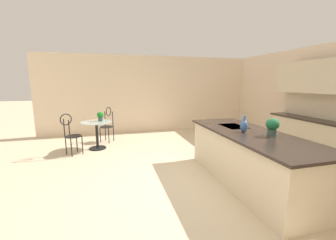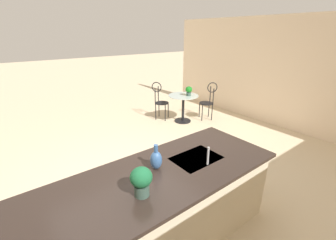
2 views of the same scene
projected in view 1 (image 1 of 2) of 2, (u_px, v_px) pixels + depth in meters
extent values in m
plane|color=beige|center=(197.00, 180.00, 3.87)|extent=(40.00, 40.00, 0.00)
cube|color=beige|center=(153.00, 94.00, 7.69)|extent=(0.12, 7.80, 2.70)
cube|color=beige|center=(249.00, 159.00, 3.72)|extent=(2.70, 0.96, 0.88)
cube|color=#2D231E|center=(251.00, 134.00, 3.64)|extent=(2.80, 1.06, 0.04)
cube|color=#B2B5BA|center=(233.00, 127.00, 4.16)|extent=(0.56, 0.40, 0.03)
cube|color=beige|center=(317.00, 140.00, 4.98)|extent=(2.40, 0.60, 0.88)
cube|color=#2D231E|center=(320.00, 120.00, 4.90)|extent=(2.44, 0.64, 0.04)
cube|color=beige|center=(327.00, 106.00, 4.88)|extent=(2.40, 0.04, 0.60)
cube|color=beige|center=(325.00, 76.00, 4.72)|extent=(2.40, 0.36, 0.76)
cylinder|color=black|center=(98.00, 148.00, 5.72)|extent=(0.44, 0.44, 0.03)
cylinder|color=black|center=(97.00, 135.00, 5.66)|extent=(0.07, 0.07, 0.69)
cylinder|color=#B2C6C1|center=(96.00, 122.00, 5.60)|extent=(0.80, 0.80, 0.01)
cylinder|color=black|center=(109.00, 136.00, 6.19)|extent=(0.03, 0.03, 0.45)
cylinder|color=black|center=(100.00, 135.00, 6.26)|extent=(0.03, 0.03, 0.45)
cylinder|color=black|center=(114.00, 134.00, 6.45)|extent=(0.03, 0.03, 0.45)
cylinder|color=black|center=(105.00, 133.00, 6.52)|extent=(0.03, 0.03, 0.45)
cylinder|color=black|center=(107.00, 127.00, 6.31)|extent=(0.52, 0.52, 0.02)
cylinder|color=black|center=(113.00, 119.00, 6.39)|extent=(0.03, 0.03, 0.45)
cylinder|color=black|center=(105.00, 119.00, 6.45)|extent=(0.03, 0.03, 0.45)
torus|color=black|center=(108.00, 112.00, 6.38)|extent=(0.26, 0.16, 0.28)
cylinder|color=black|center=(77.00, 143.00, 5.44)|extent=(0.03, 0.03, 0.45)
cylinder|color=black|center=(82.00, 145.00, 5.26)|extent=(0.03, 0.03, 0.45)
cylinder|color=black|center=(66.00, 146.00, 5.23)|extent=(0.03, 0.03, 0.45)
cylinder|color=black|center=(71.00, 148.00, 5.05)|extent=(0.03, 0.03, 0.45)
cylinder|color=black|center=(73.00, 136.00, 5.21)|extent=(0.53, 0.53, 0.02)
cylinder|color=black|center=(64.00, 128.00, 5.14)|extent=(0.03, 0.03, 0.45)
cylinder|color=black|center=(69.00, 130.00, 4.97)|extent=(0.03, 0.03, 0.45)
torus|color=black|center=(66.00, 120.00, 5.01)|extent=(0.18, 0.25, 0.28)
cylinder|color=#B2B5BA|center=(242.00, 120.00, 4.19)|extent=(0.02, 0.02, 0.22)
cylinder|color=#385147|center=(101.00, 119.00, 5.70)|extent=(0.12, 0.12, 0.10)
ellipsoid|color=#1A7A20|center=(100.00, 115.00, 5.68)|extent=(0.18, 0.18, 0.16)
cylinder|color=#385147|center=(272.00, 133.00, 3.38)|extent=(0.14, 0.14, 0.11)
ellipsoid|color=#1B6239|center=(273.00, 124.00, 3.36)|extent=(0.20, 0.20, 0.18)
ellipsoid|color=#386099|center=(244.00, 126.00, 3.64)|extent=(0.13, 0.13, 0.21)
cylinder|color=#386099|center=(244.00, 118.00, 3.61)|extent=(0.04, 0.04, 0.08)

